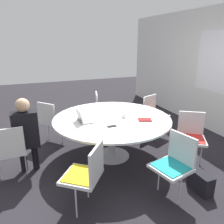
{
  "coord_description": "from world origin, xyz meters",
  "views": [
    {
      "loc": [
        3.26,
        -1.28,
        1.99
      ],
      "look_at": [
        0.0,
        0.0,
        0.84
      ],
      "focal_mm": 35.0,
      "sensor_mm": 36.0,
      "label": 1
    }
  ],
  "objects_px": {
    "chair_4": "(154,112)",
    "chair_2": "(175,161)",
    "spiral_notebook": "(145,120)",
    "chair_5": "(102,107)",
    "laptop": "(82,118)",
    "chair_3": "(191,134)",
    "chair_1": "(87,172)",
    "person_0": "(26,131)",
    "cell_phone": "(112,126)",
    "coffee_cup": "(124,115)",
    "handbag": "(200,182)",
    "chair_0": "(10,148)",
    "chair_6": "(52,118)"
  },
  "relations": [
    {
      "from": "chair_4",
      "to": "chair_2",
      "type": "bearing_deg",
      "value": 43.15
    },
    {
      "from": "spiral_notebook",
      "to": "chair_5",
      "type": "bearing_deg",
      "value": -173.38
    },
    {
      "from": "laptop",
      "to": "chair_3",
      "type": "bearing_deg",
      "value": -112.43
    },
    {
      "from": "chair_3",
      "to": "laptop",
      "type": "height_order",
      "value": "laptop"
    },
    {
      "from": "chair_5",
      "to": "spiral_notebook",
      "type": "bearing_deg",
      "value": 21.27
    },
    {
      "from": "chair_1",
      "to": "person_0",
      "type": "bearing_deg",
      "value": 67.84
    },
    {
      "from": "chair_3",
      "to": "cell_phone",
      "type": "height_order",
      "value": "chair_3"
    },
    {
      "from": "chair_2",
      "to": "coffee_cup",
      "type": "distance_m",
      "value": 1.25
    },
    {
      "from": "handbag",
      "to": "chair_5",
      "type": "bearing_deg",
      "value": -168.97
    },
    {
      "from": "chair_0",
      "to": "chair_1",
      "type": "bearing_deg",
      "value": -49.85
    },
    {
      "from": "chair_2",
      "to": "chair_5",
      "type": "relative_size",
      "value": 1.0
    },
    {
      "from": "chair_0",
      "to": "coffee_cup",
      "type": "relative_size",
      "value": 10.87
    },
    {
      "from": "chair_1",
      "to": "chair_5",
      "type": "bearing_deg",
      "value": 14.34
    },
    {
      "from": "chair_4",
      "to": "coffee_cup",
      "type": "xyz_separation_m",
      "value": [
        0.63,
        -1.0,
        0.26
      ]
    },
    {
      "from": "chair_2",
      "to": "spiral_notebook",
      "type": "height_order",
      "value": "chair_2"
    },
    {
      "from": "coffee_cup",
      "to": "laptop",
      "type": "bearing_deg",
      "value": -94.44
    },
    {
      "from": "handbag",
      "to": "person_0",
      "type": "bearing_deg",
      "value": -121.45
    },
    {
      "from": "spiral_notebook",
      "to": "chair_0",
      "type": "bearing_deg",
      "value": -95.98
    },
    {
      "from": "chair_4",
      "to": "coffee_cup",
      "type": "distance_m",
      "value": 1.21
    },
    {
      "from": "chair_5",
      "to": "coffee_cup",
      "type": "relative_size",
      "value": 10.87
    },
    {
      "from": "chair_6",
      "to": "spiral_notebook",
      "type": "distance_m",
      "value": 1.88
    },
    {
      "from": "chair_1",
      "to": "chair_3",
      "type": "height_order",
      "value": "same"
    },
    {
      "from": "person_0",
      "to": "handbag",
      "type": "relative_size",
      "value": 3.37
    },
    {
      "from": "chair_0",
      "to": "person_0",
      "type": "height_order",
      "value": "person_0"
    },
    {
      "from": "chair_1",
      "to": "handbag",
      "type": "height_order",
      "value": "chair_1"
    },
    {
      "from": "chair_0",
      "to": "laptop",
      "type": "relative_size",
      "value": 2.8
    },
    {
      "from": "chair_1",
      "to": "chair_6",
      "type": "relative_size",
      "value": 1.0
    },
    {
      "from": "chair_1",
      "to": "chair_2",
      "type": "bearing_deg",
      "value": -61.94
    },
    {
      "from": "chair_2",
      "to": "chair_1",
      "type": "bearing_deg",
      "value": 67.8
    },
    {
      "from": "chair_0",
      "to": "chair_6",
      "type": "relative_size",
      "value": 1.0
    },
    {
      "from": "chair_6",
      "to": "handbag",
      "type": "height_order",
      "value": "chair_6"
    },
    {
      "from": "spiral_notebook",
      "to": "cell_phone",
      "type": "height_order",
      "value": "spiral_notebook"
    },
    {
      "from": "chair_0",
      "to": "spiral_notebook",
      "type": "relative_size",
      "value": 3.45
    },
    {
      "from": "person_0",
      "to": "spiral_notebook",
      "type": "distance_m",
      "value": 1.86
    },
    {
      "from": "chair_6",
      "to": "chair_5",
      "type": "bearing_deg",
      "value": 65.33
    },
    {
      "from": "chair_5",
      "to": "cell_phone",
      "type": "relative_size",
      "value": 6.16
    },
    {
      "from": "cell_phone",
      "to": "handbag",
      "type": "distance_m",
      "value": 1.47
    },
    {
      "from": "chair_0",
      "to": "cell_phone",
      "type": "distance_m",
      "value": 1.51
    },
    {
      "from": "chair_4",
      "to": "coffee_cup",
      "type": "relative_size",
      "value": 10.87
    },
    {
      "from": "chair_1",
      "to": "chair_4",
      "type": "bearing_deg",
      "value": -12.16
    },
    {
      "from": "chair_2",
      "to": "handbag",
      "type": "distance_m",
      "value": 0.57
    },
    {
      "from": "spiral_notebook",
      "to": "chair_1",
      "type": "bearing_deg",
      "value": -57.37
    },
    {
      "from": "person_0",
      "to": "handbag",
      "type": "distance_m",
      "value": 2.6
    },
    {
      "from": "chair_2",
      "to": "chair_3",
      "type": "xyz_separation_m",
      "value": [
        -0.62,
        0.79,
        0.0
      ]
    },
    {
      "from": "chair_4",
      "to": "handbag",
      "type": "xyz_separation_m",
      "value": [
        1.9,
        -0.41,
        -0.38
      ]
    },
    {
      "from": "chair_6",
      "to": "spiral_notebook",
      "type": "relative_size",
      "value": 3.45
    },
    {
      "from": "handbag",
      "to": "laptop",
      "type": "bearing_deg",
      "value": -135.58
    },
    {
      "from": "chair_5",
      "to": "laptop",
      "type": "height_order",
      "value": "laptop"
    },
    {
      "from": "chair_0",
      "to": "chair_2",
      "type": "distance_m",
      "value": 2.3
    },
    {
      "from": "chair_2",
      "to": "chair_3",
      "type": "height_order",
      "value": "same"
    }
  ]
}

